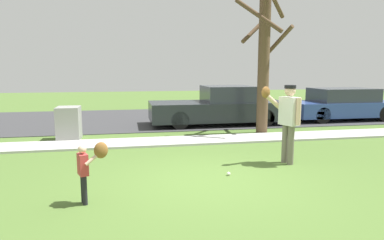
% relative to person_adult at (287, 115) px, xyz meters
% --- Properties ---
extents(ground_plane, '(48.00, 48.00, 0.00)m').
position_rel_person_adult_xyz_m(ground_plane, '(-2.02, 2.67, -1.11)').
color(ground_plane, '#4C6B2D').
extents(sidewalk_strip, '(36.00, 1.20, 0.06)m').
position_rel_person_adult_xyz_m(sidewalk_strip, '(-2.02, 2.77, -1.08)').
color(sidewalk_strip, '#B2B2AD').
rests_on(sidewalk_strip, ground).
extents(road_surface, '(36.00, 6.80, 0.02)m').
position_rel_person_adult_xyz_m(road_surface, '(-2.02, 7.77, -1.10)').
color(road_surface, '#38383A').
rests_on(road_surface, ground).
extents(person_adult, '(0.85, 0.60, 1.78)m').
position_rel_person_adult_xyz_m(person_adult, '(0.00, 0.00, 0.00)').
color(person_adult, '#6B6656').
rests_on(person_adult, ground).
extents(person_child, '(0.52, 0.32, 1.00)m').
position_rel_person_adult_xyz_m(person_child, '(-4.13, -1.58, -0.45)').
color(person_child, black).
rests_on(person_child, ground).
extents(baseball, '(0.07, 0.07, 0.07)m').
position_rel_person_adult_xyz_m(baseball, '(-1.53, -0.61, -1.07)').
color(baseball, white).
rests_on(baseball, ground).
extents(utility_cabinet, '(0.66, 0.79, 1.01)m').
position_rel_person_adult_xyz_m(utility_cabinet, '(-5.25, 3.70, -0.60)').
color(utility_cabinet, gray).
rests_on(utility_cabinet, ground).
extents(street_tree_near, '(1.84, 1.88, 4.63)m').
position_rel_person_adult_xyz_m(street_tree_near, '(0.91, 3.58, 1.37)').
color(street_tree_near, brown).
rests_on(street_tree_near, ground).
extents(parked_pickup_dark, '(5.20, 1.95, 1.48)m').
position_rel_person_adult_xyz_m(parked_pickup_dark, '(0.01, 5.63, -0.44)').
color(parked_pickup_dark, '#23282D').
rests_on(parked_pickup_dark, road_surface).
extents(parked_wagon_blue, '(4.50, 1.80, 1.33)m').
position_rel_person_adult_xyz_m(parked_wagon_blue, '(5.39, 5.77, -0.45)').
color(parked_wagon_blue, '#2D478C').
rests_on(parked_wagon_blue, road_surface).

